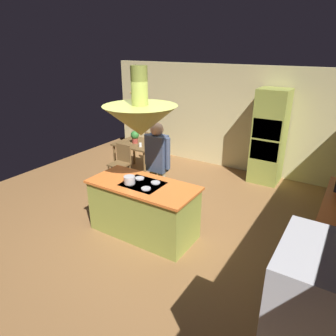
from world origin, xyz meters
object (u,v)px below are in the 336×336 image
at_px(potted_plant_on_table, 135,136).
at_px(cup_on_table, 140,145).
at_px(oven_tower, 269,137).
at_px(dining_table, 139,147).
at_px(person_at_island, 157,163).
at_px(chair_facing_island, 121,161).
at_px(chair_by_back_wall, 154,146).
at_px(cooking_pot_on_cooktop, 129,180).
at_px(kitchen_island, 144,209).

distance_m(potted_plant_on_table, cup_on_table, 0.35).
bearing_deg(oven_tower, dining_table, -157.79).
bearing_deg(oven_tower, potted_plant_on_table, -157.37).
height_order(person_at_island, potted_plant_on_table, person_at_island).
xyz_separation_m(chair_facing_island, cup_on_table, (0.22, 0.44, 0.30)).
xyz_separation_m(oven_tower, chair_by_back_wall, (-2.80, -0.48, -0.56)).
bearing_deg(cooking_pot_on_cooktop, chair_by_back_wall, 118.05).
height_order(person_at_island, cooking_pot_on_cooktop, person_at_island).
height_order(dining_table, chair_facing_island, chair_facing_island).
bearing_deg(dining_table, cup_on_table, -44.36).
distance_m(dining_table, cup_on_table, 0.35).
bearing_deg(chair_by_back_wall, kitchen_island, 121.62).
xyz_separation_m(chair_by_back_wall, cup_on_table, (0.22, -0.88, 0.30)).
bearing_deg(potted_plant_on_table, chair_by_back_wall, 85.14).
height_order(chair_by_back_wall, potted_plant_on_table, potted_plant_on_table).
bearing_deg(kitchen_island, chair_facing_island, 139.75).
bearing_deg(oven_tower, person_at_island, -116.68).
xyz_separation_m(person_at_island, cup_on_table, (-1.29, 1.19, -0.20)).
distance_m(kitchen_island, cup_on_table, 2.41).
xyz_separation_m(oven_tower, potted_plant_on_table, (-2.86, -1.19, -0.13)).
bearing_deg(chair_by_back_wall, chair_facing_island, 90.00).
bearing_deg(oven_tower, cup_on_table, -152.11).
distance_m(potted_plant_on_table, cooking_pot_on_cooktop, 2.71).
xyz_separation_m(person_at_island, cooking_pot_on_cooktop, (0.02, -0.82, -0.02)).
bearing_deg(person_at_island, chair_facing_island, 153.72).
relative_size(chair_facing_island, cooking_pot_on_cooktop, 4.83).
height_order(kitchen_island, dining_table, kitchen_island).
height_order(person_at_island, cup_on_table, person_at_island).
relative_size(cup_on_table, cooking_pot_on_cooktop, 0.50).
bearing_deg(chair_by_back_wall, oven_tower, -170.23).
height_order(chair_by_back_wall, cooking_pot_on_cooktop, cooking_pot_on_cooktop).
bearing_deg(oven_tower, cooking_pot_on_cooktop, -110.48).
xyz_separation_m(kitchen_island, cup_on_table, (-1.48, 1.88, 0.35)).
height_order(kitchen_island, cooking_pot_on_cooktop, cooking_pot_on_cooktop).
distance_m(kitchen_island, person_at_island, 0.90).
xyz_separation_m(dining_table, person_at_island, (1.52, -1.41, 0.35)).
height_order(oven_tower, chair_facing_island, oven_tower).
height_order(kitchen_island, cup_on_table, kitchen_island).
distance_m(oven_tower, chair_by_back_wall, 2.89).
xyz_separation_m(kitchen_island, dining_table, (-1.70, 2.10, 0.20)).
xyz_separation_m(kitchen_island, chair_facing_island, (-1.70, 1.44, 0.04)).
relative_size(person_at_island, chair_by_back_wall, 2.00).
bearing_deg(cooking_pot_on_cooktop, cup_on_table, 123.20).
height_order(oven_tower, person_at_island, oven_tower).
bearing_deg(kitchen_island, chair_by_back_wall, 121.62).
relative_size(chair_facing_island, potted_plant_on_table, 2.90).
distance_m(chair_by_back_wall, potted_plant_on_table, 0.83).
bearing_deg(dining_table, chair_by_back_wall, 90.00).
xyz_separation_m(dining_table, chair_by_back_wall, (0.00, 0.66, -0.15)).
bearing_deg(kitchen_island, oven_tower, 71.26).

